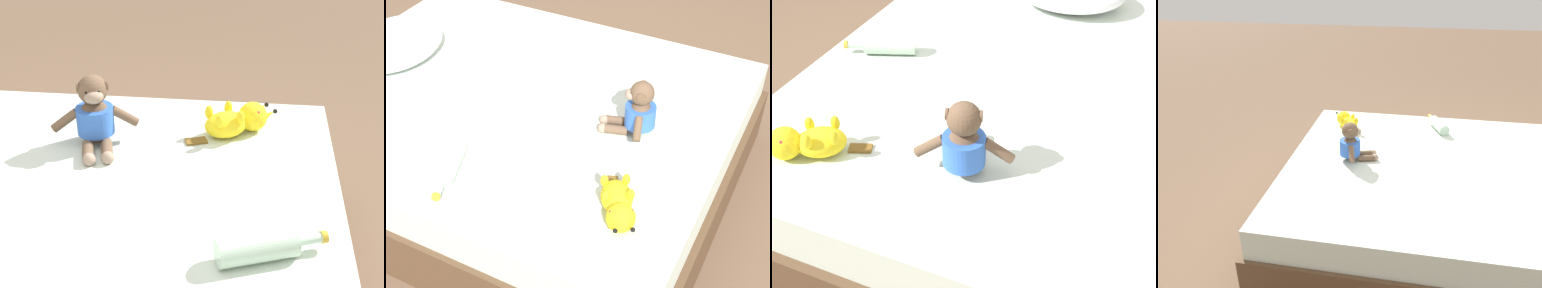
% 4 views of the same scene
% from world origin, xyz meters
% --- Properties ---
extents(ground_plane, '(16.00, 16.00, 0.00)m').
position_xyz_m(ground_plane, '(0.00, 0.00, 0.00)').
color(ground_plane, brown).
extents(bed, '(1.56, 1.95, 0.43)m').
position_xyz_m(bed, '(0.00, 0.00, 0.21)').
color(bed, brown).
rests_on(bed, ground_plane).
extents(plush_monkey, '(0.28, 0.24, 0.24)m').
position_xyz_m(plush_monkey, '(0.01, -0.58, 0.53)').
color(plush_monkey, brown).
rests_on(plush_monkey, bed).
extents(plush_yellow_creature, '(0.31, 0.22, 0.10)m').
position_xyz_m(plush_yellow_creature, '(-0.44, -0.70, 0.48)').
color(plush_yellow_creature, yellow).
rests_on(plush_yellow_creature, bed).
extents(glass_bottle, '(0.28, 0.15, 0.07)m').
position_xyz_m(glass_bottle, '(-0.53, -0.06, 0.47)').
color(glass_bottle, '#B2D1B7').
rests_on(glass_bottle, bed).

